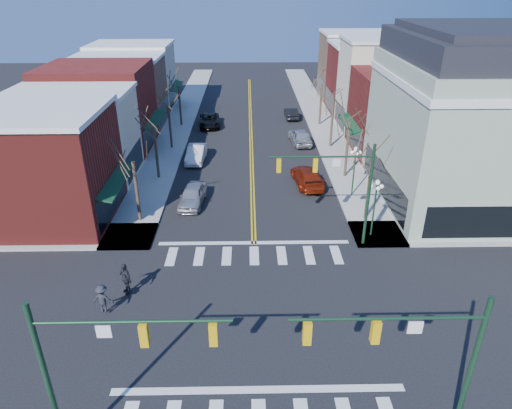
{
  "coord_description": "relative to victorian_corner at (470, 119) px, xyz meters",
  "views": [
    {
      "loc": [
        -0.36,
        -18.9,
        16.42
      ],
      "look_at": [
        0.15,
        8.08,
        2.8
      ],
      "focal_mm": 32.0,
      "sensor_mm": 36.0,
      "label": 1
    }
  ],
  "objects": [
    {
      "name": "car_right_far",
      "position": [
        -11.3,
        23.53,
        -5.98
      ],
      "size": [
        1.59,
        4.14,
        1.35
      ],
      "primitive_type": "imported",
      "rotation": [
        0.0,
        0.0,
        3.18
      ],
      "color": "black",
      "rests_on": "ground"
    },
    {
      "name": "bldg_right_brick_a",
      "position": [
        -1.0,
        11.25,
        -2.66
      ],
      "size": [
        10.0,
        8.5,
        8.0
      ],
      "primitive_type": "cube",
      "color": "maroon",
      "rests_on": "ground"
    },
    {
      "name": "pedestrian_dark_b",
      "position": [
        -24.66,
        -13.85,
        -5.66
      ],
      "size": [
        1.15,
        0.73,
        1.69
      ],
      "primitive_type": "imported",
      "rotation": [
        0.0,
        0.0,
        3.04
      ],
      "color": "#202129",
      "rests_on": "sidewalk_left"
    },
    {
      "name": "tree_left_c",
      "position": [
        -24.9,
        12.5,
        -4.38
      ],
      "size": [
        0.24,
        0.24,
        4.55
      ],
      "primitive_type": "cylinder",
      "color": "#382B21",
      "rests_on": "ground"
    },
    {
      "name": "car_left_near",
      "position": [
        -21.3,
        -0.7,
        -5.9
      ],
      "size": [
        2.25,
        4.62,
        1.52
      ],
      "primitive_type": "imported",
      "rotation": [
        0.0,
        0.0,
        -0.11
      ],
      "color": "#B8B7BC",
      "rests_on": "ground"
    },
    {
      "name": "sidewalk_right",
      "position": [
        -7.75,
        5.5,
        -6.58
      ],
      "size": [
        3.5,
        70.0,
        0.15
      ],
      "primitive_type": "cube",
      "color": "#9E9B93",
      "rests_on": "ground"
    },
    {
      "name": "traffic_mast_far_right",
      "position": [
        -10.95,
        -7.1,
        -1.95
      ],
      "size": [
        6.6,
        0.28,
        7.2
      ],
      "color": "#14331E",
      "rests_on": "ground"
    },
    {
      "name": "bldg_right_brick_b",
      "position": [
        -1.0,
        26.5,
        -2.41
      ],
      "size": [
        10.0,
        8.0,
        8.5
      ],
      "primitive_type": "cube",
      "color": "maroon",
      "rests_on": "ground"
    },
    {
      "name": "car_right_mid",
      "position": [
        -11.22,
        13.8,
        -5.83
      ],
      "size": [
        2.51,
        5.04,
        1.65
      ],
      "primitive_type": "imported",
      "rotation": [
        0.0,
        0.0,
        3.26
      ],
      "color": "silver",
      "rests_on": "ground"
    },
    {
      "name": "tree_left_a",
      "position": [
        -24.9,
        -3.5,
        -4.28
      ],
      "size": [
        0.24,
        0.24,
        4.76
      ],
      "primitive_type": "cylinder",
      "color": "#382B21",
      "rests_on": "ground"
    },
    {
      "name": "bldg_left_brick_a",
      "position": [
        -32.0,
        -2.75,
        -2.66
      ],
      "size": [
        10.0,
        8.5,
        8.0
      ],
      "primitive_type": "cube",
      "color": "maroon",
      "rests_on": "ground"
    },
    {
      "name": "tree_right_a",
      "position": [
        -8.1,
        -3.5,
        -4.35
      ],
      "size": [
        0.24,
        0.24,
        4.62
      ],
      "primitive_type": "cylinder",
      "color": "#382B21",
      "rests_on": "ground"
    },
    {
      "name": "ground",
      "position": [
        -16.5,
        -14.5,
        -6.66
      ],
      "size": [
        160.0,
        160.0,
        0.0
      ],
      "primitive_type": "plane",
      "color": "black",
      "rests_on": "ground"
    },
    {
      "name": "traffic_mast_near_left",
      "position": [
        -22.05,
        -21.9,
        -1.95
      ],
      "size": [
        6.6,
        0.28,
        7.2
      ],
      "color": "#14331E",
      "rests_on": "ground"
    },
    {
      "name": "tree_right_d",
      "position": [
        -8.1,
        20.5,
        -4.17
      ],
      "size": [
        0.24,
        0.24,
        4.97
      ],
      "primitive_type": "cylinder",
      "color": "#382B21",
      "rests_on": "ground"
    },
    {
      "name": "bldg_left_tan",
      "position": [
        -32.0,
        21.25,
        -2.76
      ],
      "size": [
        10.0,
        7.5,
        7.8
      ],
      "primitive_type": "cube",
      "color": "#88644B",
      "rests_on": "ground"
    },
    {
      "name": "pedestrian_dark_a",
      "position": [
        -23.83,
        -12.2,
        -5.55
      ],
      "size": [
        1.12,
        1.14,
        1.92
      ],
      "primitive_type": "imported",
      "rotation": [
        0.0,
        0.0,
        -0.8
      ],
      "color": "#212129",
      "rests_on": "sidewalk_left"
    },
    {
      "name": "bldg_left_stucco_b",
      "position": [
        -32.0,
        29.0,
        -2.56
      ],
      "size": [
        10.0,
        8.0,
        8.2
      ],
      "primitive_type": "cube",
      "color": "beige",
      "rests_on": "ground"
    },
    {
      "name": "bldg_right_stucco",
      "position": [
        -1.0,
        19.0,
        -1.66
      ],
      "size": [
        10.0,
        7.0,
        10.0
      ],
      "primitive_type": "cube",
      "color": "beige",
      "rests_on": "ground"
    },
    {
      "name": "tree_right_c",
      "position": [
        -8.1,
        12.5,
        -4.24
      ],
      "size": [
        0.24,
        0.24,
        4.83
      ],
      "primitive_type": "cylinder",
      "color": "#382B21",
      "rests_on": "ground"
    },
    {
      "name": "lamppost_midblock",
      "position": [
        -8.3,
        0.5,
        -3.7
      ],
      "size": [
        0.36,
        0.36,
        4.33
      ],
      "color": "#14331E",
      "rests_on": "ground"
    },
    {
      "name": "victorian_corner",
      "position": [
        0.0,
        0.0,
        0.0
      ],
      "size": [
        12.25,
        14.25,
        13.3
      ],
      "color": "#9BA892",
      "rests_on": "ground"
    },
    {
      "name": "sidewalk_left",
      "position": [
        -25.25,
        5.5,
        -6.58
      ],
      "size": [
        3.5,
        70.0,
        0.15
      ],
      "primitive_type": "cube",
      "color": "#9E9B93",
      "rests_on": "ground"
    },
    {
      "name": "bldg_left_stucco_a",
      "position": [
        -32.0,
        5.0,
        -2.91
      ],
      "size": [
        10.0,
        7.0,
        7.5
      ],
      "primitive_type": "cube",
      "color": "beige",
      "rests_on": "ground"
    },
    {
      "name": "tree_left_b",
      "position": [
        -24.9,
        4.5,
        -4.14
      ],
      "size": [
        0.24,
        0.24,
        5.04
      ],
      "primitive_type": "cylinder",
      "color": "#382B21",
      "rests_on": "ground"
    },
    {
      "name": "tree_left_d",
      "position": [
        -24.9,
        20.5,
        -4.21
      ],
      "size": [
        0.24,
        0.24,
        4.9
      ],
      "primitive_type": "cylinder",
      "color": "#382B21",
      "rests_on": "ground"
    },
    {
      "name": "car_left_far",
      "position": [
        -21.45,
        20.32,
        -5.94
      ],
      "size": [
        2.78,
        5.32,
        1.43
      ],
      "primitive_type": "imported",
      "rotation": [
        0.0,
        0.0,
        0.08
      ],
      "color": "black",
      "rests_on": "ground"
    },
    {
      "name": "tree_right_b",
      "position": [
        -8.1,
        4.5,
        -4.07
      ],
      "size": [
        0.24,
        0.24,
        5.18
      ],
      "primitive_type": "cylinder",
      "color": "#382B21",
      "rests_on": "ground"
    },
    {
      "name": "bldg_left_brick_b",
      "position": [
        -32.0,
        13.0,
        -2.41
      ],
      "size": [
        10.0,
        9.0,
        8.5
      ],
      "primitive_type": "cube",
      "color": "maroon",
      "rests_on": "ground"
    },
    {
      "name": "car_left_mid",
      "position": [
        -21.94,
        8.82,
        -5.9
      ],
      "size": [
        1.82,
        4.68,
        1.52
      ],
      "primitive_type": "imported",
      "rotation": [
        0.0,
        0.0,
        -0.05
      ],
      "color": "white",
      "rests_on": "ground"
    },
    {
      "name": "bldg_right_tan",
      "position": [
        -1.0,
        34.5,
        -2.16
      ],
      "size": [
        10.0,
        8.0,
        9.0
      ],
      "primitive_type": "cube",
      "color": "#88644B",
      "rests_on": "ground"
    },
    {
      "name": "car_right_near",
      "position": [
        -11.7,
        2.94,
        -5.89
      ],
      "size": [
        2.76,
        5.53,
        1.54
      ],
      "primitive_type": "imported",
      "rotation": [
        0.0,
        0.0,
        3.26
      ],
      "color": "maroon",
      "rests_on": "ground"
    },
    {
      "name": "traffic_mast_near_right",
      "position": [
        -10.95,
        -21.9,
        -1.95
      ],
      "size": [
        6.6,
        0.28,
        7.2
      ],
      "color": "#14331E",
      "rests_on": "ground"
    },
    {
      "name": "lamppost_corner",
      "position": [
        -8.3,
        -6.0,
        -3.7
      ],
      "size": [
        0.36,
        0.36,
        4.33
      ],
      "color": "#14331E",
      "rests_on": "ground"
    }
  ]
}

